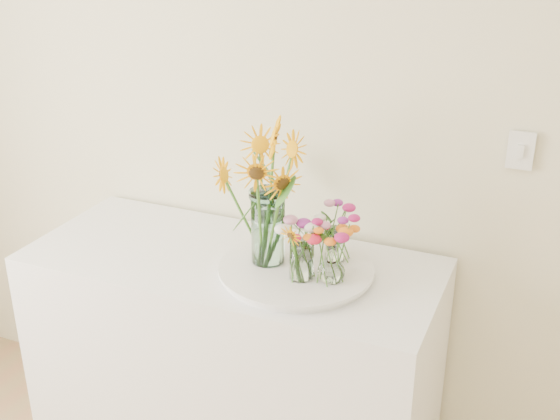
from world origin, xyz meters
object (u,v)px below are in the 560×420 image
object	(u,v)px
tray	(296,271)
small_vase_b	(332,264)
counter	(235,369)
small_vase_a	(302,261)
mason_jar	(268,227)
small_vase_c	(335,245)

from	to	relation	value
tray	small_vase_b	bearing A→B (deg)	-17.58
counter	tray	size ratio (longest dim) A/B	2.95
small_vase_a	mason_jar	bearing A→B (deg)	155.96
counter	small_vase_a	xyz separation A→B (m)	(0.29, -0.08, 0.54)
tray	mason_jar	distance (m)	0.17
tray	small_vase_c	bearing A→B (deg)	45.05
tray	small_vase_a	size ratio (longest dim) A/B	3.71
counter	small_vase_c	world-z (taller)	small_vase_c
mason_jar	small_vase_c	bearing A→B (deg)	26.29
mason_jar	small_vase_b	bearing A→B (deg)	-10.33
small_vase_a	small_vase_b	world-z (taller)	small_vase_a
tray	small_vase_a	bearing A→B (deg)	-55.70
small_vase_b	small_vase_c	xyz separation A→B (m)	(-0.04, 0.14, -0.00)
tray	small_vase_c	distance (m)	0.15
mason_jar	small_vase_b	size ratio (longest dim) A/B	2.04
small_vase_c	mason_jar	bearing A→B (deg)	-153.71
small_vase_a	small_vase_c	world-z (taller)	small_vase_a
counter	small_vase_a	bearing A→B (deg)	-15.93
small_vase_b	counter	bearing A→B (deg)	170.80
tray	small_vase_c	size ratio (longest dim) A/B	4.18
small_vase_a	small_vase_c	distance (m)	0.17
tray	small_vase_a	distance (m)	0.11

